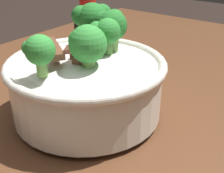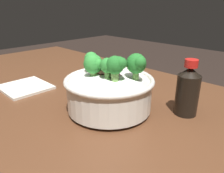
% 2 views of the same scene
% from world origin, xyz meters
% --- Properties ---
extents(dining_table, '(1.49, 0.97, 0.78)m').
position_xyz_m(dining_table, '(0.00, 0.00, 0.70)').
color(dining_table, '#56331E').
rests_on(dining_table, ground).
extents(rice_bowl, '(0.22, 0.22, 0.15)m').
position_xyz_m(rice_bowl, '(0.12, 0.10, 0.84)').
color(rice_bowl, silver).
rests_on(rice_bowl, dining_table).
extents(soy_sauce_bottle, '(0.05, 0.05, 0.14)m').
position_xyz_m(soy_sauce_bottle, '(0.26, 0.22, 0.84)').
color(soy_sauce_bottle, black).
rests_on(soy_sauce_bottle, dining_table).
extents(folded_napkin, '(0.15, 0.14, 0.01)m').
position_xyz_m(folded_napkin, '(-0.19, 0.02, 0.79)').
color(folded_napkin, silver).
rests_on(folded_napkin, dining_table).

